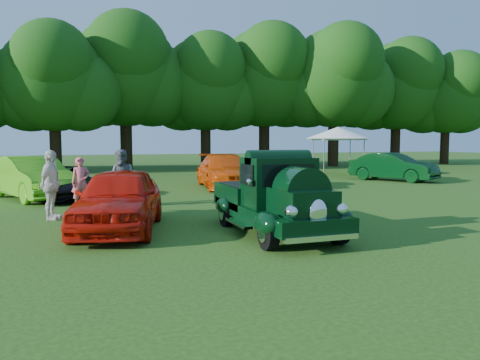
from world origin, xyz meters
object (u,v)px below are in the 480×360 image
object	(u,v)px
red_convertible	(119,199)
back_car_orange	(225,171)
back_car_blue	(287,173)
back_car_lime	(33,178)
spectator_grey	(122,179)
canopy_tent	(338,133)
back_car_black	(66,183)
spectator_pink	(81,182)
hero_pickup	(274,200)
spectator_white	(51,185)
back_car_green	(393,167)

from	to	relation	value
red_convertible	back_car_orange	size ratio (longest dim) A/B	0.84
back_car_blue	back_car_orange	bearing A→B (deg)	172.84
back_car_lime	spectator_grey	xyz separation A→B (m)	(2.85, -3.23, 0.14)
back_car_blue	canopy_tent	distance (m)	8.15
back_car_lime	spectator_grey	distance (m)	4.31
red_convertible	back_car_black	world-z (taller)	red_convertible
back_car_lime	spectator_pink	bearing A→B (deg)	-83.96
hero_pickup	red_convertible	world-z (taller)	hero_pickup
back_car_lime	back_car_blue	xyz separation A→B (m)	(10.60, 1.10, -0.14)
red_convertible	back_car_orange	xyz separation A→B (m)	(5.34, 8.67, 0.01)
back_car_black	back_car_orange	distance (m)	6.92
hero_pickup	spectator_white	size ratio (longest dim) A/B	2.39
spectator_pink	spectator_grey	bearing A→B (deg)	-25.55
back_car_orange	spectator_pink	distance (m)	7.55
spectator_pink	hero_pickup	bearing A→B (deg)	-60.46
spectator_white	back_car_green	bearing A→B (deg)	-46.97
back_car_black	back_car_blue	distance (m)	9.59
back_car_blue	spectator_white	size ratio (longest dim) A/B	2.01
back_car_orange	spectator_grey	world-z (taller)	spectator_grey
back_car_orange	back_car_blue	world-z (taller)	back_car_orange
back_car_orange	back_car_green	distance (m)	9.35
back_car_lime	back_car_orange	distance (m)	7.93
hero_pickup	red_convertible	size ratio (longest dim) A/B	1.02
hero_pickup	spectator_pink	world-z (taller)	hero_pickup
red_convertible	back_car_green	world-z (taller)	red_convertible
canopy_tent	spectator_pink	bearing A→B (deg)	-148.09
back_car_orange	canopy_tent	bearing A→B (deg)	36.32
spectator_grey	red_convertible	bearing A→B (deg)	-56.51
hero_pickup	red_convertible	xyz separation A→B (m)	(-3.31, 1.49, -0.01)
red_convertible	spectator_white	xyz separation A→B (m)	(-1.58, 2.12, 0.19)
hero_pickup	back_car_blue	size ratio (longest dim) A/B	1.19
back_car_lime	canopy_tent	distance (m)	17.76
back_car_orange	spectator_pink	xyz separation A→B (m)	(-6.15, -4.38, 0.05)
back_car_green	spectator_grey	xyz separation A→B (m)	(-14.25, -5.25, 0.18)
red_convertible	back_car_black	bearing A→B (deg)	115.24
back_car_lime	canopy_tent	size ratio (longest dim) A/B	1.00
hero_pickup	spectator_pink	distance (m)	7.10
spectator_white	canopy_tent	world-z (taller)	canopy_tent
hero_pickup	back_car_lime	bearing A→B (deg)	123.79
back_car_orange	back_car_blue	size ratio (longest dim) A/B	1.38
back_car_green	spectator_white	xyz separation A→B (m)	(-16.26, -6.99, 0.20)
back_car_blue	back_car_lime	bearing A→B (deg)	-171.36
back_car_orange	spectator_grey	distance (m)	6.89
back_car_green	red_convertible	bearing A→B (deg)	-176.72
back_car_orange	spectator_white	world-z (taller)	spectator_white
back_car_blue	spectator_grey	distance (m)	8.88
hero_pickup	spectator_pink	size ratio (longest dim) A/B	2.80
back_car_black	back_car_blue	world-z (taller)	back_car_blue
back_car_lime	spectator_pink	size ratio (longest dim) A/B	2.95
spectator_pink	canopy_tent	xyz separation A→B (m)	(14.84, 9.24, 1.74)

